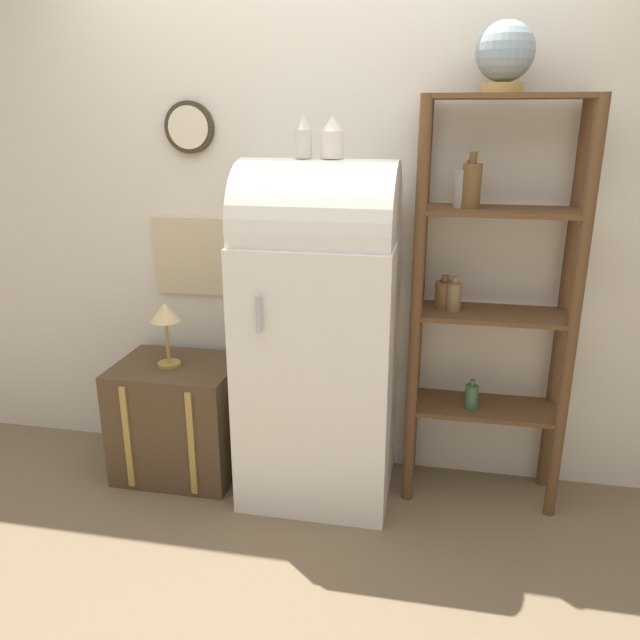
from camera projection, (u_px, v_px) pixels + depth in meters
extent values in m
plane|color=#7A664C|center=(308.00, 518.00, 2.82)|extent=(12.00, 12.00, 0.00)
cube|color=silver|center=(332.00, 202.00, 2.94)|extent=(7.00, 0.05, 2.70)
cylinder|color=#382D1E|center=(189.00, 127.00, 2.92)|extent=(0.24, 0.03, 0.24)
cylinder|color=beige|center=(188.00, 127.00, 2.90)|extent=(0.20, 0.01, 0.20)
cube|color=#C6B793|center=(196.00, 256.00, 3.12)|extent=(0.44, 0.02, 0.39)
cube|color=white|center=(319.00, 371.00, 2.88)|extent=(0.68, 0.57, 1.23)
cylinder|color=white|center=(319.00, 224.00, 2.66)|extent=(0.67, 0.54, 0.54)
cylinder|color=#B7B7BC|center=(259.00, 314.00, 2.51)|extent=(0.02, 0.02, 0.16)
cube|color=brown|center=(179.00, 418.00, 3.13)|extent=(0.59, 0.46, 0.58)
cube|color=#AD8942|center=(127.00, 437.00, 2.94)|extent=(0.03, 0.01, 0.52)
cube|color=#AD8942|center=(191.00, 444.00, 2.88)|extent=(0.03, 0.01, 0.52)
cylinder|color=brown|center=(416.00, 316.00, 2.69)|extent=(0.05, 0.05, 1.82)
cylinder|color=brown|center=(573.00, 326.00, 2.58)|extent=(0.05, 0.05, 1.82)
cylinder|color=brown|center=(418.00, 300.00, 2.93)|extent=(0.05, 0.05, 1.82)
cylinder|color=brown|center=(563.00, 308.00, 2.81)|extent=(0.05, 0.05, 1.82)
cube|color=brown|center=(482.00, 407.00, 2.90)|extent=(0.68, 0.28, 0.02)
cube|color=brown|center=(491.00, 314.00, 2.76)|extent=(0.68, 0.28, 0.02)
cube|color=brown|center=(500.00, 211.00, 2.61)|extent=(0.68, 0.28, 0.02)
cube|color=brown|center=(510.00, 96.00, 2.47)|extent=(0.68, 0.28, 0.02)
cylinder|color=#7F6647|center=(454.00, 297.00, 2.75)|extent=(0.07, 0.07, 0.12)
cylinder|color=#7F6647|center=(455.00, 280.00, 2.73)|extent=(0.03, 0.03, 0.03)
cylinder|color=brown|center=(471.00, 186.00, 2.60)|extent=(0.08, 0.08, 0.18)
cylinder|color=brown|center=(473.00, 158.00, 2.56)|extent=(0.03, 0.03, 0.05)
cylinder|color=#335B3D|center=(471.00, 397.00, 2.85)|extent=(0.06, 0.06, 0.11)
cylinder|color=#335B3D|center=(473.00, 383.00, 2.83)|extent=(0.02, 0.02, 0.03)
cylinder|color=brown|center=(444.00, 295.00, 2.79)|extent=(0.09, 0.09, 0.12)
cylinder|color=brown|center=(445.00, 279.00, 2.77)|extent=(0.03, 0.03, 0.03)
cylinder|color=#9E998E|center=(463.00, 189.00, 2.63)|extent=(0.08, 0.08, 0.16)
cylinder|color=#9E998E|center=(465.00, 165.00, 2.60)|extent=(0.03, 0.03, 0.04)
cylinder|color=#AD8942|center=(502.00, 88.00, 2.47)|extent=(0.17, 0.17, 0.04)
sphere|color=#7F939E|center=(505.00, 51.00, 2.43)|extent=(0.23, 0.23, 0.23)
cylinder|color=beige|center=(304.00, 144.00, 2.57)|extent=(0.07, 0.07, 0.11)
cone|color=beige|center=(303.00, 121.00, 2.54)|extent=(0.06, 0.06, 0.06)
cylinder|color=silver|center=(332.00, 145.00, 2.56)|extent=(0.10, 0.10, 0.11)
cone|color=silver|center=(332.00, 123.00, 2.53)|extent=(0.08, 0.08, 0.06)
cylinder|color=#AD8942|center=(169.00, 364.00, 3.02)|extent=(0.11, 0.11, 0.02)
cylinder|color=#AD8942|center=(167.00, 342.00, 2.99)|extent=(0.02, 0.02, 0.21)
cone|color=#DBC184|center=(165.00, 312.00, 2.94)|extent=(0.15, 0.15, 0.09)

